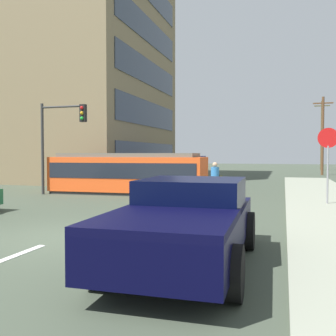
{
  "coord_description": "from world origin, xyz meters",
  "views": [
    {
      "loc": [
        5.11,
        -8.05,
        2.04
      ],
      "look_at": [
        -0.27,
        9.71,
        1.34
      ],
      "focal_mm": 40.92,
      "sensor_mm": 36.0,
      "label": 1
    }
  ],
  "objects_px": {
    "pickup_truck_parked": "(187,222)",
    "city_bus": "(178,168)",
    "parked_sedan_far": "(147,172)",
    "traffic_light_mast": "(60,130)",
    "stop_sign": "(328,150)",
    "utility_pole_far": "(323,134)",
    "utility_pole_distant": "(322,134)",
    "pedestrian_crossing": "(215,179)",
    "parked_sedan_mid": "(117,176)",
    "streetcar_tram": "(128,173)"
  },
  "relations": [
    {
      "from": "parked_sedan_mid",
      "to": "traffic_light_mast",
      "type": "distance_m",
      "value": 6.16
    },
    {
      "from": "pickup_truck_parked",
      "to": "streetcar_tram",
      "type": "bearing_deg",
      "value": 117.51
    },
    {
      "from": "streetcar_tram",
      "to": "parked_sedan_mid",
      "type": "height_order",
      "value": "streetcar_tram"
    },
    {
      "from": "parked_sedan_far",
      "to": "utility_pole_far",
      "type": "bearing_deg",
      "value": 39.63
    },
    {
      "from": "pedestrian_crossing",
      "to": "pickup_truck_parked",
      "type": "distance_m",
      "value": 9.93
    },
    {
      "from": "pickup_truck_parked",
      "to": "traffic_light_mast",
      "type": "bearing_deg",
      "value": 132.28
    },
    {
      "from": "city_bus",
      "to": "pickup_truck_parked",
      "type": "relative_size",
      "value": 1.17
    },
    {
      "from": "parked_sedan_far",
      "to": "utility_pole_far",
      "type": "distance_m",
      "value": 17.95
    },
    {
      "from": "city_bus",
      "to": "pickup_truck_parked",
      "type": "bearing_deg",
      "value": -74.2
    },
    {
      "from": "parked_sedan_far",
      "to": "stop_sign",
      "type": "height_order",
      "value": "stop_sign"
    },
    {
      "from": "pedestrian_crossing",
      "to": "utility_pole_far",
      "type": "distance_m",
      "value": 23.44
    },
    {
      "from": "pickup_truck_parked",
      "to": "utility_pole_far",
      "type": "bearing_deg",
      "value": 80.86
    },
    {
      "from": "streetcar_tram",
      "to": "traffic_light_mast",
      "type": "xyz_separation_m",
      "value": [
        -2.95,
        -1.62,
        2.12
      ]
    },
    {
      "from": "parked_sedan_mid",
      "to": "parked_sedan_far",
      "type": "distance_m",
      "value": 5.64
    },
    {
      "from": "pedestrian_crossing",
      "to": "utility_pole_far",
      "type": "relative_size",
      "value": 0.23
    },
    {
      "from": "parked_sedan_mid",
      "to": "utility_pole_distant",
      "type": "bearing_deg",
      "value": 62.74
    },
    {
      "from": "utility_pole_distant",
      "to": "parked_sedan_far",
      "type": "bearing_deg",
      "value": -122.99
    },
    {
      "from": "streetcar_tram",
      "to": "city_bus",
      "type": "distance_m",
      "value": 7.03
    },
    {
      "from": "streetcar_tram",
      "to": "parked_sedan_mid",
      "type": "relative_size",
      "value": 1.95
    },
    {
      "from": "city_bus",
      "to": "stop_sign",
      "type": "xyz_separation_m",
      "value": [
        8.49,
        -9.45,
        1.12
      ]
    },
    {
      "from": "city_bus",
      "to": "pedestrian_crossing",
      "type": "height_order",
      "value": "city_bus"
    },
    {
      "from": "pedestrian_crossing",
      "to": "traffic_light_mast",
      "type": "xyz_separation_m",
      "value": [
        -7.67,
        -0.11,
        2.24
      ]
    },
    {
      "from": "utility_pole_distant",
      "to": "pedestrian_crossing",
      "type": "bearing_deg",
      "value": -102.25
    },
    {
      "from": "pickup_truck_parked",
      "to": "utility_pole_distant",
      "type": "bearing_deg",
      "value": 82.02
    },
    {
      "from": "streetcar_tram",
      "to": "city_bus",
      "type": "relative_size",
      "value": 1.34
    },
    {
      "from": "streetcar_tram",
      "to": "parked_sedan_mid",
      "type": "xyz_separation_m",
      "value": [
        -2.41,
        3.96,
        -0.45
      ]
    },
    {
      "from": "parked_sedan_far",
      "to": "stop_sign",
      "type": "distance_m",
      "value": 16.87
    },
    {
      "from": "streetcar_tram",
      "to": "pedestrian_crossing",
      "type": "relative_size",
      "value": 4.75
    },
    {
      "from": "parked_sedan_far",
      "to": "utility_pole_distant",
      "type": "relative_size",
      "value": 0.51
    },
    {
      "from": "pickup_truck_parked",
      "to": "traffic_light_mast",
      "type": "distance_m",
      "value": 13.39
    },
    {
      "from": "stop_sign",
      "to": "utility_pole_far",
      "type": "bearing_deg",
      "value": 85.36
    },
    {
      "from": "utility_pole_far",
      "to": "utility_pole_distant",
      "type": "relative_size",
      "value": 0.88
    },
    {
      "from": "pedestrian_crossing",
      "to": "parked_sedan_mid",
      "type": "xyz_separation_m",
      "value": [
        -7.14,
        5.47,
        -0.32
      ]
    },
    {
      "from": "pedestrian_crossing",
      "to": "traffic_light_mast",
      "type": "relative_size",
      "value": 0.37
    },
    {
      "from": "stop_sign",
      "to": "utility_pole_distant",
      "type": "distance_m",
      "value": 34.53
    },
    {
      "from": "streetcar_tram",
      "to": "utility_pole_distant",
      "type": "distance_m",
      "value": 34.23
    },
    {
      "from": "pickup_truck_parked",
      "to": "city_bus",
      "type": "bearing_deg",
      "value": 105.8
    },
    {
      "from": "streetcar_tram",
      "to": "traffic_light_mast",
      "type": "distance_m",
      "value": 3.97
    },
    {
      "from": "pedestrian_crossing",
      "to": "parked_sedan_far",
      "type": "bearing_deg",
      "value": 123.03
    },
    {
      "from": "streetcar_tram",
      "to": "pickup_truck_parked",
      "type": "height_order",
      "value": "streetcar_tram"
    },
    {
      "from": "pickup_truck_parked",
      "to": "stop_sign",
      "type": "xyz_separation_m",
      "value": [
        3.29,
        8.91,
        1.4
      ]
    },
    {
      "from": "pickup_truck_parked",
      "to": "utility_pole_distant",
      "type": "xyz_separation_m",
      "value": [
        6.07,
        43.26,
        3.6
      ]
    },
    {
      "from": "parked_sedan_mid",
      "to": "utility_pole_distant",
      "type": "height_order",
      "value": "utility_pole_distant"
    },
    {
      "from": "parked_sedan_far",
      "to": "traffic_light_mast",
      "type": "xyz_separation_m",
      "value": [
        -0.45,
        -11.22,
        2.56
      ]
    },
    {
      "from": "parked_sedan_mid",
      "to": "city_bus",
      "type": "bearing_deg",
      "value": 44.09
    },
    {
      "from": "traffic_light_mast",
      "to": "utility_pole_distant",
      "type": "height_order",
      "value": "utility_pole_distant"
    },
    {
      "from": "parked_sedan_far",
      "to": "utility_pole_distant",
      "type": "distance_m",
      "value": 26.85
    },
    {
      "from": "parked_sedan_far",
      "to": "utility_pole_distant",
      "type": "xyz_separation_m",
      "value": [
        14.47,
        22.3,
        3.78
      ]
    },
    {
      "from": "streetcar_tram",
      "to": "utility_pole_distant",
      "type": "bearing_deg",
      "value": 69.41
    },
    {
      "from": "traffic_light_mast",
      "to": "utility_pole_distant",
      "type": "relative_size",
      "value": 0.54
    }
  ]
}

